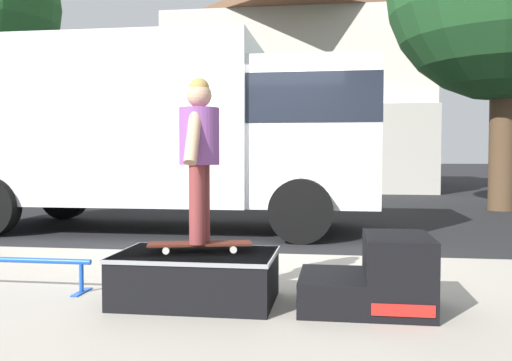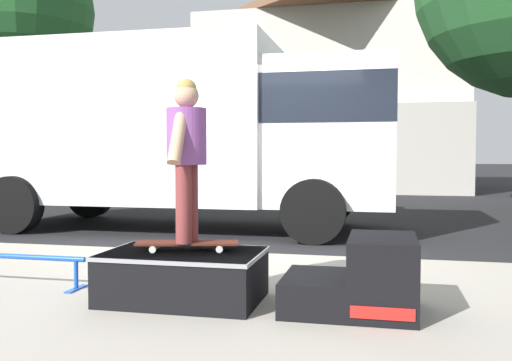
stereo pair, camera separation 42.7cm
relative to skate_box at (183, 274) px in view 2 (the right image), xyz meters
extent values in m
plane|color=black|center=(-0.08, 2.64, -0.32)|extent=(140.00, 140.00, 0.00)
cube|color=#A8A093|center=(-0.08, -0.36, -0.26)|extent=(50.00, 5.00, 0.12)
cube|color=black|center=(0.00, 0.00, -0.01)|extent=(1.17, 0.76, 0.38)
cube|color=gray|center=(0.00, 0.00, 0.16)|extent=(1.19, 0.78, 0.03)
cube|color=black|center=(1.01, 0.00, -0.08)|extent=(0.47, 0.72, 0.24)
cube|color=black|center=(1.48, 0.00, 0.07)|extent=(0.47, 0.72, 0.54)
cube|color=red|center=(1.48, -0.36, -0.11)|extent=(0.41, 0.01, 0.08)
cylinder|color=blue|center=(-1.60, 0.14, 0.05)|extent=(1.39, 0.04, 0.04)
cylinder|color=blue|center=(-0.99, 0.14, -0.08)|extent=(0.04, 0.04, 0.25)
cube|color=blue|center=(-0.99, 0.14, -0.20)|extent=(0.06, 0.28, 0.01)
cube|color=#4C1E14|center=(0.02, 0.04, 0.24)|extent=(0.81, 0.38, 0.02)
cylinder|color=silver|center=(0.24, 0.19, 0.20)|extent=(0.06, 0.04, 0.05)
cylinder|color=silver|center=(0.28, 0.01, 0.20)|extent=(0.06, 0.04, 0.05)
cylinder|color=silver|center=(-0.25, 0.07, 0.20)|extent=(0.06, 0.04, 0.05)
cylinder|color=silver|center=(-0.20, -0.11, 0.20)|extent=(0.06, 0.04, 0.05)
cylinder|color=brown|center=(0.02, 0.12, 0.54)|extent=(0.12, 0.12, 0.59)
cylinder|color=brown|center=(0.02, -0.03, 0.54)|extent=(0.12, 0.12, 0.59)
cylinder|color=#8C4C99|center=(0.02, 0.04, 1.05)|extent=(0.30, 0.30, 0.43)
cylinder|color=tan|center=(0.02, 0.23, 1.04)|extent=(0.09, 0.26, 0.41)
cylinder|color=tan|center=(0.02, -0.15, 1.04)|extent=(0.09, 0.26, 0.41)
sphere|color=tan|center=(0.02, 0.04, 1.36)|extent=(0.19, 0.19, 0.19)
sphere|color=tan|center=(0.02, 0.04, 1.41)|extent=(0.15, 0.15, 0.15)
cube|color=silver|center=(-2.74, 4.84, 1.43)|extent=(5.00, 2.35, 2.60)
cube|color=white|center=(0.71, 4.84, 1.23)|extent=(1.90, 2.16, 2.20)
cube|color=black|center=(0.71, 4.84, 1.71)|extent=(1.92, 2.19, 0.70)
cylinder|color=black|center=(0.55, 6.01, 0.13)|extent=(0.90, 0.28, 0.90)
cylinder|color=black|center=(0.55, 3.66, 0.13)|extent=(0.90, 0.28, 0.90)
cylinder|color=black|center=(-4.14, 6.01, 0.13)|extent=(0.90, 0.28, 0.90)
cylinder|color=black|center=(-4.14, 3.66, 0.13)|extent=(0.90, 0.28, 0.90)
sphere|color=#235628|center=(-8.08, 9.58, 4.83)|extent=(3.78, 3.78, 3.78)
cube|color=beige|center=(-0.33, 17.74, 2.68)|extent=(9.00, 7.50, 6.00)
cube|color=#B2ADA3|center=(-0.33, 13.74, 1.08)|extent=(9.00, 0.50, 2.80)
camera|label=1|loc=(1.04, -4.07, 0.91)|focal=39.21mm
camera|label=2|loc=(1.46, -3.99, 0.91)|focal=39.21mm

